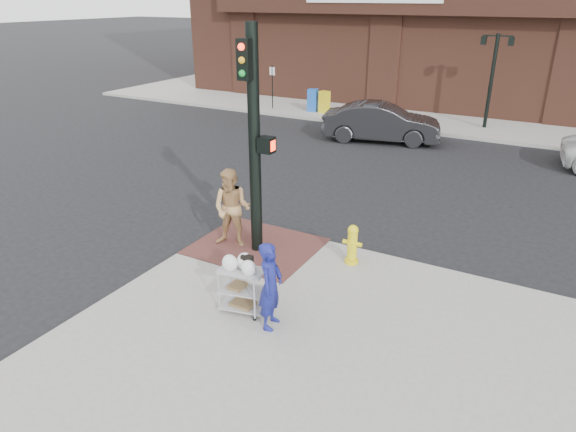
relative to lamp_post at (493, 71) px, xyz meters
The scene contains 12 objects.
ground 16.34m from the lamp_post, 97.13° to the right, with size 220.00×220.00×0.00m, color black.
brick_curb_ramp 15.52m from the lamp_post, 99.77° to the right, with size 2.80×2.40×0.01m, color #512A25.
lamp_post is the anchor object (origin of this frame).
parking_sign 10.64m from the lamp_post, behind, with size 0.05×0.05×2.20m, color black.
traffic_signal_pole 15.43m from the lamp_post, 99.24° to the right, with size 0.61×0.51×5.00m.
woman_blue 17.73m from the lamp_post, 92.17° to the right, with size 0.60×0.39×1.64m, color navy.
pedestrian_tan 15.68m from the lamp_post, 101.48° to the right, with size 0.91×0.71×1.88m, color tan.
sedan_dark 5.62m from the lamp_post, 130.70° to the right, with size 1.66×4.76×1.57m, color black.
utility_cart 17.65m from the lamp_post, 94.47° to the right, with size 0.92×0.64×1.17m.
fire_hydrant 14.89m from the lamp_post, 91.21° to the right, with size 0.43×0.30×0.91m.
newsbox_yellow 7.92m from the lamp_post, behind, with size 0.45×0.41×1.07m, color yellow.
newsbox_blue 8.58m from the lamp_post, behind, with size 0.47×0.42×1.11m, color blue.
Camera 1 is at (5.35, -8.23, 5.62)m, focal length 32.00 mm.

